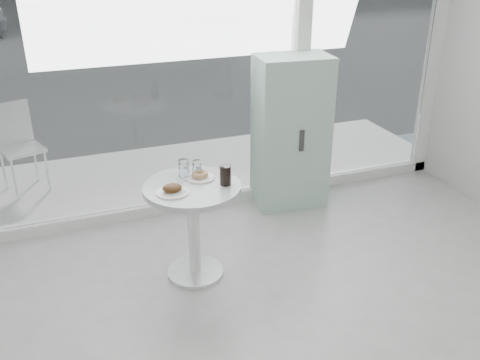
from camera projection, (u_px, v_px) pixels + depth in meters
name	position (u px, v px, depth m)	size (l,w,h in m)	color
storefront	(216.00, 26.00, 4.61)	(5.00, 0.14, 3.00)	white
main_table	(193.00, 212.00, 3.98)	(0.72, 0.72, 0.77)	white
patio_deck	(190.00, 170.00, 5.98)	(5.60, 1.60, 0.05)	silver
street	(81.00, 21.00, 16.34)	(40.00, 24.00, 0.00)	#3E3E3E
mint_cabinet	(291.00, 133.00, 5.05)	(0.71, 0.51, 1.45)	#95BEAA
patio_chair	(18.00, 141.00, 5.32)	(0.48, 0.48, 0.88)	white
plate_fritter	(173.00, 189.00, 3.77)	(0.23, 0.23, 0.07)	white
plate_donut	(200.00, 176.00, 3.99)	(0.22, 0.22, 0.05)	white
water_tumbler_a	(184.00, 169.00, 4.00)	(0.08, 0.08, 0.13)	white
water_tumbler_b	(197.00, 169.00, 4.02)	(0.07, 0.07, 0.12)	white
cola_glass	(225.00, 175.00, 3.87)	(0.08, 0.08, 0.16)	white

